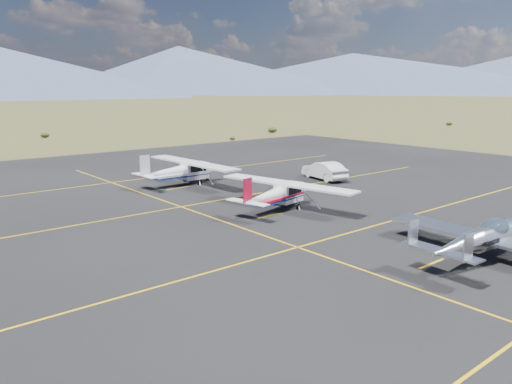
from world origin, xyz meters
name	(u,v)px	position (x,y,z in m)	size (l,w,h in m)	color
ground	(403,234)	(0.00, 0.00, 0.00)	(1600.00, 1600.00, 0.00)	#383D1C
apron	(310,210)	(0.00, 7.00, 0.00)	(72.00, 72.00, 0.02)	black
aircraft_low_wing	(485,238)	(-0.81, -4.77, 1.08)	(7.44, 10.38, 2.26)	silver
aircraft_cessna	(278,193)	(-1.66, 8.26, 1.12)	(6.29, 10.00, 2.53)	white
aircraft_plain	(182,170)	(-2.00, 19.42, 1.20)	(6.39, 10.68, 2.70)	white
sedan	(324,170)	(8.64, 13.78, 0.78)	(1.63, 4.68, 1.54)	silver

